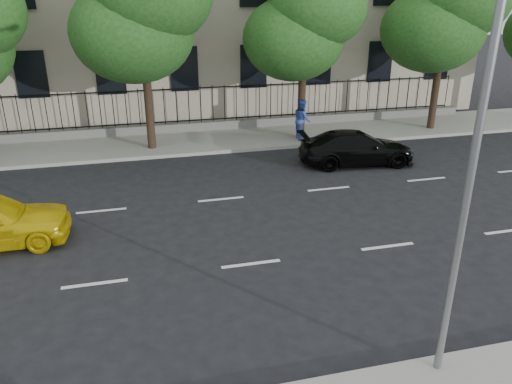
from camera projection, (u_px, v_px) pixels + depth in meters
ground at (277, 320)px, 11.05m from camera, size 120.00×120.00×0.00m
far_sidewalk at (194, 141)px, 23.58m from camera, size 60.00×4.00×0.15m
lane_markings at (234, 227)px, 15.31m from camera, size 49.60×4.62×0.01m
iron_fence at (190, 121)px, 24.89m from camera, size 30.00×0.50×2.20m
street_light at (461, 100)px, 8.06m from camera, size 0.25×3.32×8.05m
tree_d at (304, 11)px, 21.93m from camera, size 5.34×4.94×8.84m
tree_e at (446, 1)px, 23.36m from camera, size 5.71×5.31×9.46m
black_sedan at (357, 148)px, 20.56m from camera, size 4.95×2.45×1.38m
pedestrian_far at (302, 119)px, 23.31m from camera, size 0.73×0.93×1.88m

